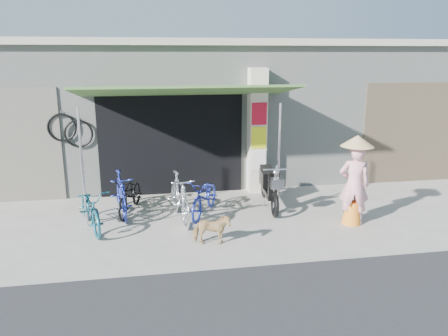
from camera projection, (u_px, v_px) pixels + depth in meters
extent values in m
plane|color=#A29C92|center=(243.00, 230.00, 8.44)|extent=(80.00, 80.00, 0.00)
cube|color=#A1A69E|center=(207.00, 109.00, 12.86)|extent=(12.00, 5.00, 3.50)
cube|color=beige|center=(207.00, 44.00, 12.40)|extent=(12.30, 5.30, 0.16)
cube|color=black|center=(171.00, 143.00, 10.39)|extent=(3.40, 0.06, 2.50)
cube|color=black|center=(172.00, 171.00, 10.57)|extent=(3.06, 0.04, 1.10)
torus|color=black|center=(79.00, 134.00, 9.93)|extent=(0.65, 0.05, 0.65)
cylinder|color=silver|center=(78.00, 120.00, 9.87)|extent=(0.02, 0.02, 0.12)
torus|color=black|center=(62.00, 128.00, 9.83)|extent=(0.65, 0.05, 0.65)
cylinder|color=silver|center=(61.00, 113.00, 9.77)|extent=(0.02, 0.02, 0.12)
cube|color=beige|center=(257.00, 131.00, 10.53)|extent=(0.42, 0.42, 3.00)
cube|color=red|center=(259.00, 114.00, 10.21)|extent=(0.36, 0.02, 0.52)
cube|color=#F8F61B|center=(259.00, 138.00, 10.35)|extent=(0.36, 0.02, 0.52)
cube|color=silver|center=(258.00, 161.00, 10.49)|extent=(0.36, 0.02, 0.50)
cube|color=#3D652D|center=(186.00, 91.00, 9.22)|extent=(4.60, 1.88, 0.35)
cylinder|color=silver|center=(82.00, 168.00, 8.36)|extent=(0.05, 0.05, 2.36)
cylinder|color=silver|center=(279.00, 160.00, 9.00)|extent=(0.05, 0.05, 2.36)
cube|color=brown|center=(410.00, 133.00, 11.39)|extent=(2.60, 0.06, 2.60)
cube|color=#6B665B|center=(1.00, 147.00, 9.76)|extent=(2.60, 0.06, 2.60)
imported|color=#165365|center=(91.00, 208.00, 8.41)|extent=(1.04, 1.73, 0.86)
imported|color=navy|center=(121.00, 194.00, 9.11)|extent=(0.69, 1.60, 0.93)
imported|color=black|center=(130.00, 195.00, 9.29)|extent=(0.89, 1.63, 0.81)
imported|color=silver|center=(180.00, 197.00, 8.85)|extent=(0.70, 1.69, 0.98)
imported|color=#222F9E|center=(205.00, 196.00, 9.16)|extent=(1.15, 1.65, 0.82)
imported|color=#A28C55|center=(212.00, 230.00, 7.74)|extent=(0.71, 0.39, 0.57)
torus|color=black|center=(275.00, 205.00, 9.06)|extent=(0.14, 0.54, 0.53)
torus|color=black|center=(264.00, 187.00, 10.32)|extent=(0.14, 0.54, 0.53)
cube|color=black|center=(269.00, 192.00, 9.67)|extent=(0.30, 0.97, 0.10)
cube|color=black|center=(267.00, 178.00, 9.95)|extent=(0.31, 0.57, 0.34)
cube|color=black|center=(267.00, 169.00, 9.90)|extent=(0.29, 0.57, 0.09)
cube|color=black|center=(274.00, 186.00, 9.16)|extent=(0.23, 0.12, 0.56)
cylinder|color=silver|center=(276.00, 169.00, 8.90)|extent=(0.52, 0.08, 0.03)
cube|color=silver|center=(277.00, 183.00, 8.78)|extent=(0.28, 0.22, 0.20)
imported|color=pink|center=(354.00, 185.00, 8.58)|extent=(0.68, 0.56, 1.62)
cone|color=orange|center=(352.00, 213.00, 8.73)|extent=(0.38, 0.38, 0.46)
cone|color=tan|center=(358.00, 141.00, 8.36)|extent=(0.64, 0.64, 0.22)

